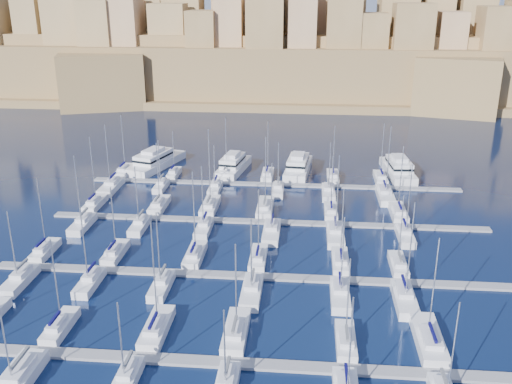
# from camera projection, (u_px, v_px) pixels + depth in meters

# --- Properties ---
(ground) EXTENTS (600.00, 600.00, 0.00)m
(ground) POSITION_uv_depth(u_px,v_px,m) (262.00, 245.00, 100.46)
(ground) COLOR black
(ground) RESTS_ON ground
(pontoon_near) EXTENTS (84.00, 2.00, 0.40)m
(pontoon_near) POSITION_uv_depth(u_px,v_px,m) (239.00, 364.00, 68.56)
(pontoon_near) COLOR slate
(pontoon_near) RESTS_ON ground
(pontoon_mid_near) EXTENTS (84.00, 2.00, 0.40)m
(pontoon_mid_near) POSITION_uv_depth(u_px,v_px,m) (256.00, 276.00, 89.16)
(pontoon_mid_near) COLOR slate
(pontoon_mid_near) RESTS_ON ground
(pontoon_mid_far) EXTENTS (84.00, 2.00, 0.40)m
(pontoon_mid_far) POSITION_uv_depth(u_px,v_px,m) (266.00, 222.00, 109.76)
(pontoon_mid_far) COLOR slate
(pontoon_mid_far) RESTS_ON ground
(pontoon_far) EXTENTS (84.00, 2.00, 0.40)m
(pontoon_far) POSITION_uv_depth(u_px,v_px,m) (273.00, 185.00, 130.36)
(pontoon_far) COLOR slate
(pontoon_far) RESTS_ON ground
(sailboat_1) EXTENTS (2.44, 8.14, 13.42)m
(sailboat_1) POSITION_uv_depth(u_px,v_px,m) (60.00, 326.00, 75.11)
(sailboat_1) COLOR silver
(sailboat_1) RESTS_ON ground
(sailboat_2) EXTENTS (2.87, 9.58, 16.01)m
(sailboat_2) POSITION_uv_depth(u_px,v_px,m) (157.00, 328.00, 74.67)
(sailboat_2) COLOR silver
(sailboat_2) RESTS_ON ground
(sailboat_3) EXTENTS (2.93, 9.77, 13.28)m
(sailboat_3) POSITION_uv_depth(u_px,v_px,m) (236.00, 332.00, 73.86)
(sailboat_3) COLOR silver
(sailboat_3) RESTS_ON ground
(sailboat_4) EXTENTS (2.47, 8.23, 12.36)m
(sailboat_4) POSITION_uv_depth(u_px,v_px,m) (346.00, 341.00, 71.96)
(sailboat_4) COLOR silver
(sailboat_4) RESTS_ON ground
(sailboat_5) EXTENTS (3.23, 10.76, 14.90)m
(sailboat_5) POSITION_uv_depth(u_px,v_px,m) (429.00, 340.00, 72.21)
(sailboat_5) COLOR silver
(sailboat_5) RESTS_ON ground
(sailboat_7) EXTENTS (3.28, 10.92, 18.01)m
(sailboat_7) POSITION_uv_depth(u_px,v_px,m) (16.00, 381.00, 64.55)
(sailboat_7) COLOR silver
(sailboat_7) RESTS_ON ground
(sailboat_8) EXTENTS (2.35, 7.83, 11.39)m
(sailboat_8) POSITION_uv_depth(u_px,v_px,m) (126.00, 380.00, 64.94)
(sailboat_8) COLOR silver
(sailboat_8) RESTS_ON ground
(sailboat_12) EXTENTS (2.42, 8.05, 13.72)m
(sailboat_12) POSITION_uv_depth(u_px,v_px,m) (45.00, 250.00, 96.70)
(sailboat_12) COLOR silver
(sailboat_12) RESTS_ON ground
(sailboat_13) EXTENTS (2.57, 8.56, 12.54)m
(sailboat_13) POSITION_uv_depth(u_px,v_px,m) (115.00, 253.00, 95.89)
(sailboat_13) COLOR silver
(sailboat_13) RESTS_ON ground
(sailboat_14) EXTENTS (2.73, 9.11, 15.47)m
(sailboat_14) POSITION_uv_depth(u_px,v_px,m) (195.00, 255.00, 94.98)
(sailboat_14) COLOR silver
(sailboat_14) RESTS_ON ground
(sailboat_15) EXTENTS (2.64, 8.79, 12.83)m
(sailboat_15) POSITION_uv_depth(u_px,v_px,m) (258.00, 258.00, 93.93)
(sailboat_15) COLOR silver
(sailboat_15) RESTS_ON ground
(sailboat_16) EXTENTS (2.63, 8.78, 13.23)m
(sailboat_16) POSITION_uv_depth(u_px,v_px,m) (340.00, 262.00, 92.78)
(sailboat_16) COLOR silver
(sailboat_16) RESTS_ON ground
(sailboat_17) EXTENTS (2.46, 8.20, 12.75)m
(sailboat_17) POSITION_uv_depth(u_px,v_px,m) (398.00, 265.00, 91.72)
(sailboat_17) COLOR silver
(sailboat_17) RESTS_ON ground
(sailboat_18) EXTENTS (2.68, 8.93, 12.47)m
(sailboat_18) POSITION_uv_depth(u_px,v_px,m) (20.00, 280.00, 87.03)
(sailboat_18) COLOR silver
(sailboat_18) RESTS_ON ground
(sailboat_19) EXTENTS (2.49, 8.30, 14.34)m
(sailboat_19) POSITION_uv_depth(u_px,v_px,m) (90.00, 282.00, 86.38)
(sailboat_19) COLOR silver
(sailboat_19) RESTS_ON ground
(sailboat_20) EXTENTS (2.49, 8.31, 13.04)m
(sailboat_20) POSITION_uv_depth(u_px,v_px,m) (162.00, 285.00, 85.42)
(sailboat_20) COLOR silver
(sailboat_20) RESTS_ON ground
(sailboat_21) EXTENTS (2.83, 9.43, 12.79)m
(sailboat_21) POSITION_uv_depth(u_px,v_px,m) (252.00, 291.00, 83.74)
(sailboat_21) COLOR silver
(sailboat_21) RESTS_ON ground
(sailboat_22) EXTENTS (2.71, 9.04, 13.44)m
(sailboat_22) POSITION_uv_depth(u_px,v_px,m) (340.00, 295.00, 82.82)
(sailboat_22) COLOR silver
(sailboat_22) RESTS_ON ground
(sailboat_23) EXTENTS (2.91, 9.70, 16.06)m
(sailboat_23) POSITION_uv_depth(u_px,v_px,m) (404.00, 299.00, 81.72)
(sailboat_23) COLOR silver
(sailboat_23) RESTS_ON ground
(sailboat_24) EXTENTS (2.62, 8.72, 15.04)m
(sailboat_24) POSITION_uv_depth(u_px,v_px,m) (95.00, 203.00, 117.55)
(sailboat_24) COLOR silver
(sailboat_24) RESTS_ON ground
(sailboat_25) EXTENTS (2.76, 9.20, 14.03)m
(sailboat_25) POSITION_uv_depth(u_px,v_px,m) (159.00, 205.00, 116.63)
(sailboat_25) COLOR silver
(sailboat_25) RESTS_ON ground
(sailboat_26) EXTENTS (2.99, 9.98, 16.94)m
(sailboat_26) POSITION_uv_depth(u_px,v_px,m) (210.00, 206.00, 116.08)
(sailboat_26) COLOR silver
(sailboat_26) RESTS_ON ground
(sailboat_27) EXTENTS (3.09, 10.31, 15.61)m
(sailboat_27) POSITION_uv_depth(u_px,v_px,m) (265.00, 208.00, 115.27)
(sailboat_27) COLOR silver
(sailboat_27) RESTS_ON ground
(sailboat_28) EXTENTS (2.53, 8.42, 12.36)m
(sailboat_28) POSITION_uv_depth(u_px,v_px,m) (331.00, 212.00, 113.29)
(sailboat_28) COLOR silver
(sailboat_28) RESTS_ON ground
(sailboat_29) EXTENTS (2.93, 9.77, 14.45)m
(sailboat_29) POSITION_uv_depth(u_px,v_px,m) (398.00, 213.00, 112.76)
(sailboat_29) COLOR silver
(sailboat_29) RESTS_ON ground
(sailboat_30) EXTENTS (2.69, 8.97, 14.60)m
(sailboat_30) POSITION_uv_depth(u_px,v_px,m) (83.00, 224.00, 107.48)
(sailboat_30) COLOR silver
(sailboat_30) RESTS_ON ground
(sailboat_31) EXTENTS (2.48, 8.26, 12.68)m
(sailboat_31) POSITION_uv_depth(u_px,v_px,m) (140.00, 225.00, 106.88)
(sailboat_31) COLOR silver
(sailboat_31) RESTS_ON ground
(sailboat_32) EXTENTS (2.52, 8.41, 13.11)m
(sailboat_32) POSITION_uv_depth(u_px,v_px,m) (204.00, 228.00, 105.76)
(sailboat_32) COLOR silver
(sailboat_32) RESTS_ON ground
(sailboat_33) EXTENTS (3.01, 10.03, 14.32)m
(sailboat_33) POSITION_uv_depth(u_px,v_px,m) (272.00, 232.00, 103.93)
(sailboat_33) COLOR silver
(sailboat_33) RESTS_ON ground
(sailboat_34) EXTENTS (3.03, 10.10, 16.10)m
(sailboat_34) POSITION_uv_depth(u_px,v_px,m) (335.00, 234.00, 102.90)
(sailboat_34) COLOR silver
(sailboat_34) RESTS_ON ground
(sailboat_35) EXTENTS (2.61, 8.70, 14.54)m
(sailboat_35) POSITION_uv_depth(u_px,v_px,m) (405.00, 235.00, 102.49)
(sailboat_35) COLOR silver
(sailboat_35) RESTS_ON ground
(sailboat_36) EXTENTS (2.70, 8.99, 14.57)m
(sailboat_36) POSITION_uv_depth(u_px,v_px,m) (125.00, 171.00, 138.34)
(sailboat_36) COLOR silver
(sailboat_36) RESTS_ON ground
(sailboat_37) EXTENTS (2.25, 7.49, 11.26)m
(sailboat_37) POSITION_uv_depth(u_px,v_px,m) (174.00, 173.00, 136.60)
(sailboat_37) COLOR silver
(sailboat_37) RESTS_ON ground
(sailboat_38) EXTENTS (2.64, 8.80, 14.33)m
(sailboat_38) POSITION_uv_depth(u_px,v_px,m) (226.00, 174.00, 136.12)
(sailboat_38) COLOR silver
(sailboat_38) RESTS_ON ground
(sailboat_39) EXTENTS (2.64, 8.79, 13.81)m
(sailboat_39) POSITION_uv_depth(u_px,v_px,m) (268.00, 175.00, 135.27)
(sailboat_39) COLOR silver
(sailboat_39) RESTS_ON ground
(sailboat_40) EXTENTS (2.67, 8.90, 13.18)m
(sailboat_40) POSITION_uv_depth(u_px,v_px,m) (333.00, 177.00, 134.00)
(sailboat_40) COLOR silver
(sailboat_40) RESTS_ON ground
(sailboat_41) EXTENTS (2.68, 8.95, 13.97)m
(sailboat_41) POSITION_uv_depth(u_px,v_px,m) (380.00, 178.00, 133.07)
(sailboat_41) COLOR silver
(sailboat_41) RESTS_ON ground
(sailboat_42) EXTENTS (3.15, 10.48, 15.32)m
(sailboat_42) POSITION_uv_depth(u_px,v_px,m) (111.00, 186.00, 127.52)
(sailboat_42) COLOR silver
(sailboat_42) RESTS_ON ground
(sailboat_43) EXTENTS (2.27, 7.56, 11.71)m
(sailboat_43) POSITION_uv_depth(u_px,v_px,m) (161.00, 186.00, 127.93)
(sailboat_43) COLOR silver
(sailboat_43) RESTS_ON ground
(sailboat_44) EXTENTS (2.42, 8.06, 11.03)m
(sailboat_44) POSITION_uv_depth(u_px,v_px,m) (215.00, 188.00, 126.65)
(sailboat_44) COLOR silver
(sailboat_44) RESTS_ON ground
(sailboat_45) EXTENTS (2.45, 8.17, 11.88)m
(sailboat_45) POSITION_uv_depth(u_px,v_px,m) (278.00, 190.00, 125.41)
(sailboat_45) COLOR silver
(sailboat_45) RESTS_ON ground
(sailboat_46) EXTENTS (2.76, 9.20, 12.45)m
(sailboat_46) POSITION_uv_depth(u_px,v_px,m) (328.00, 192.00, 123.98)
(sailboat_46) COLOR silver
(sailboat_46) RESTS_ON ground
(sailboat_47) EXTENTS (3.23, 10.76, 16.29)m
(sailboat_47) POSITION_uv_depth(u_px,v_px,m) (385.00, 195.00, 122.21)
(sailboat_47) COLOR silver
(sailboat_47) RESTS_ON ground
(motor_yacht_a) EXTENTS (11.54, 20.84, 5.25)m
(motor_yacht_a) POSITION_uv_depth(u_px,v_px,m) (155.00, 161.00, 142.84)
(motor_yacht_a) COLOR silver
(motor_yacht_a) RESTS_ON ground
(motor_yacht_b) EXTENTS (7.35, 16.82, 5.25)m
(motor_yacht_b) POSITION_uv_depth(u_px,v_px,m) (233.00, 165.00, 139.45)
(motor_yacht_b) COLOR silver
(motor_yacht_b) RESTS_ON ground
(motor_yacht_c) EXTENTS (6.90, 17.93, 5.25)m
(motor_yacht_c) POSITION_uv_depth(u_px,v_px,m) (298.00, 166.00, 138.65)
(motor_yacht_c) COLOR silver
(motor_yacht_c) RESTS_ON ground
(motor_yacht_d) EXTENTS (6.83, 18.41, 5.25)m
(motor_yacht_d) POSITION_uv_depth(u_px,v_px,m) (398.00, 168.00, 136.83)
(motor_yacht_d) COLOR silver
(motor_yacht_d) RESTS_ON ground
(fortified_city) EXTENTS (460.00, 108.95, 59.52)m
(fortified_city) POSITION_uv_depth(u_px,v_px,m) (291.00, 57.00, 240.83)
(fortified_city) COLOR brown
(fortified_city) RESTS_ON ground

